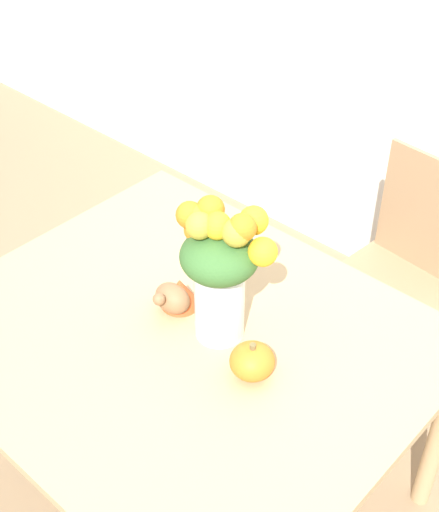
# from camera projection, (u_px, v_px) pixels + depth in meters

# --- Properties ---
(ground_plane) EXTENTS (12.00, 12.00, 0.00)m
(ground_plane) POSITION_uv_depth(u_px,v_px,m) (189.00, 489.00, 2.49)
(ground_plane) COLOR #8E7556
(dining_table) EXTENTS (1.35, 1.14, 0.76)m
(dining_table) POSITION_uv_depth(u_px,v_px,m) (183.00, 354.00, 2.07)
(dining_table) COLOR tan
(dining_table) RESTS_ON ground_plane
(flower_vase) EXTENTS (0.28, 0.23, 0.42)m
(flower_vase) POSITION_uv_depth(u_px,v_px,m) (220.00, 267.00, 1.88)
(flower_vase) COLOR silver
(flower_vase) RESTS_ON dining_table
(pumpkin) EXTENTS (0.12, 0.12, 0.11)m
(pumpkin) POSITION_uv_depth(u_px,v_px,m) (252.00, 361.00, 1.87)
(pumpkin) COLOR orange
(pumpkin) RESTS_ON dining_table
(turkey_figurine) EXTENTS (0.12, 0.15, 0.09)m
(turkey_figurine) POSITION_uv_depth(u_px,v_px,m) (177.00, 295.00, 2.07)
(turkey_figurine) COLOR #936642
(turkey_figurine) RESTS_ON dining_table
(dining_chair_near_window) EXTENTS (0.46, 0.46, 0.93)m
(dining_chair_near_window) POSITION_uv_depth(u_px,v_px,m) (398.00, 275.00, 2.66)
(dining_chair_near_window) COLOR #9E7A56
(dining_chair_near_window) RESTS_ON ground_plane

